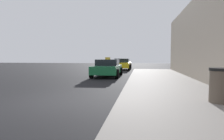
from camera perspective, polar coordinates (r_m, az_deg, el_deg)
The scene contains 5 objects.
ground_plane at distance 6.74m, azimuth -15.98°, elevation -8.91°, with size 80.00×80.00×0.00m, color black.
sidewalk at distance 6.29m, azimuth 20.04°, elevation -9.21°, with size 4.00×32.00×0.15m, color gray.
trash_bin at distance 6.55m, azimuth 28.70°, elevation -3.80°, with size 0.70×0.70×1.00m.
car_green at distance 14.84m, azimuth -1.33°, elevation 0.61°, with size 1.99×4.01×1.43m.
car_yellow at distance 23.07m, azimuth 2.85°, elevation 1.73°, with size 2.04×4.35×1.27m.
Camera 1 is at (2.71, -5.99, 1.46)m, focal length 32.17 mm.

